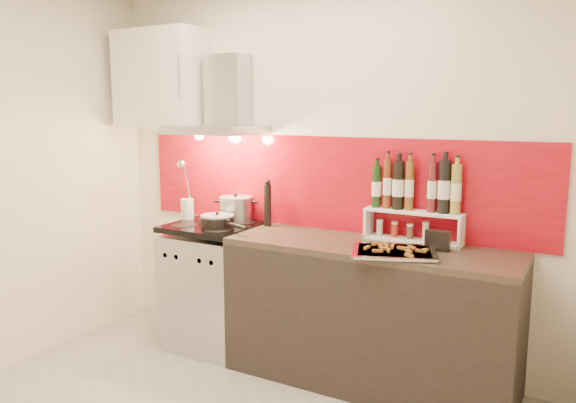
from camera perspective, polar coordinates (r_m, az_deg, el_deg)
The scene contains 13 objects.
back_wall at distance 3.89m, azimuth 3.27°, elevation 3.11°, with size 3.40×0.02×2.60m, color silver.
backsplash at distance 3.87m, azimuth 3.84°, elevation 1.88°, with size 3.00×0.02×0.64m, color maroon.
range_stove at distance 4.18m, azimuth -7.47°, elevation -8.57°, with size 0.60×0.60×0.91m.
counter at distance 3.63m, azimuth 8.23°, elevation -11.28°, with size 1.80×0.60×0.90m.
range_hood at distance 4.10m, azimuth -6.65°, elevation 9.57°, with size 0.62×0.50×0.61m.
upper_cabinet at distance 4.44m, azimuth -12.68°, elevation 12.06°, with size 0.70×0.35×0.72m, color white.
stock_pot at distance 4.15m, azimuth -5.33°, elevation -0.73°, with size 0.24×0.24×0.21m.
saute_pan at distance 3.94m, azimuth -7.13°, elevation -1.98°, with size 0.44×0.25×0.11m.
utensil_jar at distance 4.25m, azimuth -10.27°, elevation -0.10°, with size 0.10×0.14×0.46m.
pepper_mill at distance 3.99m, azimuth -2.09°, elevation -0.20°, with size 0.05×0.05×0.33m.
step_shelf at distance 3.58m, azimuth 12.78°, elevation 0.06°, with size 0.61×0.17×0.52m.
caddy_box at distance 3.42m, azimuth 14.94°, elevation -3.84°, with size 0.14×0.06×0.12m, color black.
baking_tray at distance 3.29m, azimuth 10.73°, elevation -5.01°, with size 0.57×0.50×0.03m.
Camera 1 is at (1.71, -2.07, 1.72)m, focal length 35.00 mm.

